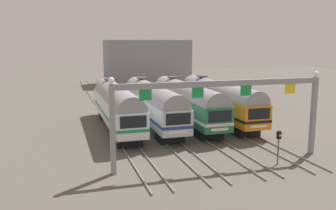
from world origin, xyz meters
TOP-DOWN VIEW (x-y plane):
  - ground_plane at (0.00, 0.00)m, footprint 160.00×160.00m
  - track_bed at (0.00, 17.00)m, footprint 13.50×70.00m
  - commuter_train_white at (-6.00, -0.00)m, footprint 2.88×18.06m
  - commuter_train_silver at (-2.00, -0.00)m, footprint 2.88×18.06m
  - commuter_train_green at (2.00, -0.00)m, footprint 2.88×18.06m
  - commuter_train_orange at (6.00, -0.00)m, footprint 2.88×18.06m
  - catenary_gantry at (0.00, -13.50)m, footprint 17.24×0.44m
  - yard_signal_mast at (4.00, -15.22)m, footprint 0.28×0.35m
  - maintenance_building at (7.42, 41.43)m, footprint 18.13×10.00m

SIDE VIEW (x-z plane):
  - ground_plane at x=0.00m, z-range 0.00..0.00m
  - track_bed at x=0.00m, z-range 0.00..0.15m
  - yard_signal_mast at x=4.00m, z-range 0.54..3.24m
  - commuter_train_white at x=-6.00m, z-range 0.16..5.21m
  - commuter_train_silver at x=-2.00m, z-range 0.16..5.21m
  - commuter_train_green at x=2.00m, z-range 0.16..5.21m
  - commuter_train_orange at x=6.00m, z-range 0.16..5.21m
  - maintenance_building at x=7.42m, z-range 0.00..9.70m
  - catenary_gantry at x=0.00m, z-range 1.62..8.59m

